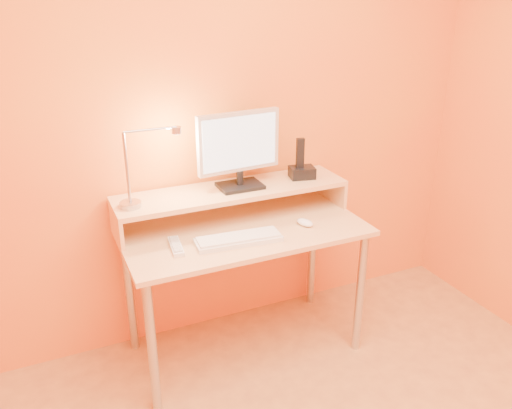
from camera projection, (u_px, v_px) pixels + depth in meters
name	position (u px, v px, depth m)	size (l,w,h in m)	color
wall_back	(219.00, 110.00, 2.60)	(3.00, 0.04, 2.50)	orange
desk_leg_fl	(152.00, 349.00, 2.26)	(0.04, 0.04, 0.69)	#B4B3BC
desk_leg_fr	(360.00, 293.00, 2.68)	(0.04, 0.04, 0.69)	#B4B3BC
desk_leg_bl	(130.00, 293.00, 2.69)	(0.04, 0.04, 0.69)	#B4B3BC
desk_leg_br	(312.00, 252.00, 3.10)	(0.04, 0.04, 0.69)	#B4B3BC
desk_lower	(244.00, 231.00, 2.54)	(1.20, 0.60, 0.03)	#E5B684
shelf_riser_left	(116.00, 225.00, 2.42)	(0.02, 0.30, 0.14)	#E5B684
shelf_riser_right	(331.00, 189.00, 2.86)	(0.02, 0.30, 0.14)	#E5B684
desk_shelf	(232.00, 191.00, 2.61)	(1.20, 0.30, 0.03)	#E5B684
monitor_foot	(240.00, 186.00, 2.62)	(0.22, 0.16, 0.02)	black
monitor_neck	(240.00, 178.00, 2.60)	(0.04, 0.04, 0.07)	black
monitor_panel	(239.00, 142.00, 2.54)	(0.44, 0.04, 0.30)	silver
monitor_back	(237.00, 141.00, 2.56)	(0.40, 0.01, 0.25)	black
monitor_screen	(240.00, 143.00, 2.52)	(0.40, 0.00, 0.26)	silver
lamp_base	(131.00, 204.00, 2.38)	(0.10, 0.10, 0.03)	#B4B3BC
lamp_post	(127.00, 168.00, 2.31)	(0.01, 0.01, 0.33)	#B4B3BC
lamp_arm	(150.00, 130.00, 2.29)	(0.01, 0.01, 0.24)	#B4B3BC
lamp_head	(176.00, 130.00, 2.34)	(0.04, 0.04, 0.03)	#B4B3BC
lamp_bulb	(177.00, 134.00, 2.35)	(0.03, 0.03, 0.00)	#FFEAC6
phone_dock	(302.00, 172.00, 2.74)	(0.13, 0.10, 0.06)	black
phone_handset	(300.00, 153.00, 2.70)	(0.04, 0.03, 0.16)	black
phone_led	(314.00, 174.00, 2.72)	(0.01, 0.00, 0.04)	#333EFF
keyboard	(239.00, 240.00, 2.40)	(0.41, 0.13, 0.02)	silver
mouse	(305.00, 222.00, 2.57)	(0.05, 0.10, 0.03)	white
remote_control	(176.00, 246.00, 2.34)	(0.05, 0.18, 0.02)	silver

